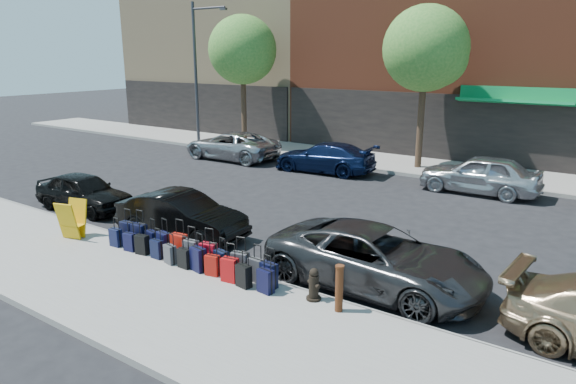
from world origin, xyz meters
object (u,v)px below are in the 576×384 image
Objects in this scene: streetlight at (198,65)px; bollard at (339,288)px; display_rack at (72,220)px; car_far_0 at (231,145)px; car_near_2 at (376,258)px; car_near_0 at (84,192)px; suitcase_front_5 at (191,251)px; car_far_1 at (325,157)px; fire_hydrant at (314,285)px; tree_left at (245,52)px; tree_center at (428,51)px; car_near_1 at (182,215)px; car_far_2 at (480,174)px.

streetlight reaches higher than bollard.
car_far_0 is at bearing 94.30° from display_rack.
display_rack is 0.21× the size of car_near_2.
car_near_2 is (10.98, 0.13, 0.06)m from car_near_0.
display_rack reaches higher than suitcase_front_5.
fire_hydrant is at bearing 25.57° from car_far_1.
tree_left and tree_center have the same top height.
car_near_0 is 0.75× the size of car_far_0.
bollard is at bearing -110.59° from car_near_1.
car_far_1 is at bearing -12.30° from streetlight.
suitcase_front_5 is 0.20× the size of car_far_1.
car_near_0 is at bearing 83.91° from car_near_1.
streetlight is (-2.94, -0.70, -0.75)m from tree_left.
tree_center is at bearing 0.00° from tree_left.
car_far_0 is at bearing -64.45° from tree_left.
streetlight is at bearing 23.85° from car_near_0.
streetlight is (-13.44, -0.70, -0.75)m from tree_center.
streetlight reaches higher than tree_center.
fire_hydrant is 5.71m from car_near_1.
tree_left is 7.22× the size of bollard.
streetlight reaches higher than car_near_2.
streetlight is at bearing -97.54° from car_far_2.
bollard is 0.20× the size of car_far_0.
car_near_0 is at bearing -25.03° from car_far_1.
display_rack is (-4.77, -14.93, -4.72)m from tree_center.
bollard is 0.20× the size of car_near_2.
car_near_2 is at bearing -0.43° from display_rack.
tree_center is 1.53× the size of car_far_1.
car_far_0 is at bearing 120.98° from suitcase_front_5.
streetlight is 1.69× the size of car_far_1.
bollard reaches higher than fire_hydrant.
tree_center reaches higher than car_near_1.
car_near_1 is 11.73m from car_far_2.
car_far_2 is (8.13, 12.25, 0.08)m from display_rack.
tree_left is 1.41× the size of car_far_0.
tree_center is 1.41× the size of car_near_2.
bollard is 11.75m from car_far_2.
streetlight is 1.56× the size of car_far_0.
car_near_1 is 0.79× the size of car_far_0.
suitcase_front_5 is at bearing -46.84° from streetlight.
car_far_1 reaches higher than car_near_0.
streetlight reaches higher than suitcase_front_5.
car_near_1 is 0.90× the size of car_far_2.
display_rack is 3.34m from car_near_0.
tree_left is 1.61× the size of car_far_2.
car_far_1 is (-7.18, 9.81, -0.03)m from car_near_2.
tree_left is 1.53× the size of car_far_1.
car_far_1 is at bearing 141.33° from fire_hydrant.
car_far_2 reaches higher than display_rack.
bollard is at bearing -45.53° from tree_left.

